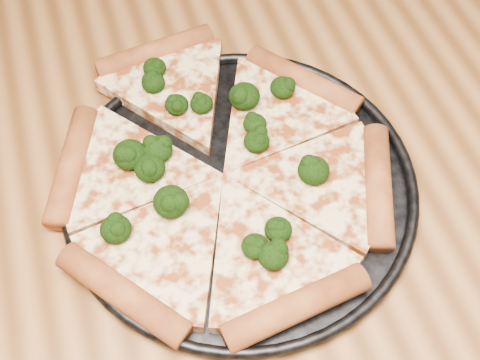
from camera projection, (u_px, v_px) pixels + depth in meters
name	position (u px, v px, depth m)	size (l,w,h in m)	color
dining_table	(216.00, 238.00, 0.68)	(1.20, 0.90, 0.75)	#99602F
pizza_pan	(240.00, 185.00, 0.60)	(0.34, 0.34, 0.02)	black
pizza	(221.00, 171.00, 0.59)	(0.35, 0.37, 0.03)	beige
broccoli_florets	(205.00, 154.00, 0.59)	(0.23, 0.27, 0.02)	black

